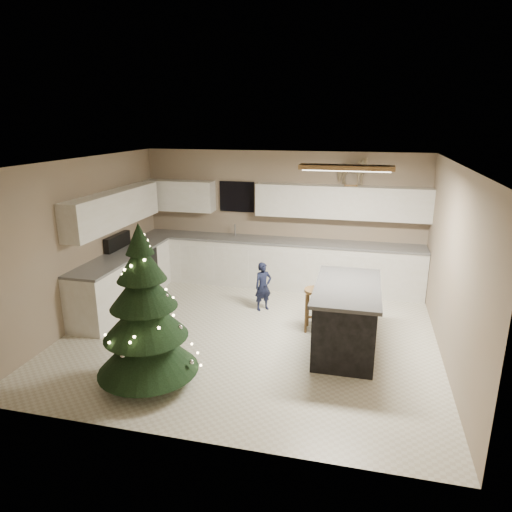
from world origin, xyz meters
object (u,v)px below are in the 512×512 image
Objects in this scene: bar_stool at (316,299)px; island at (346,317)px; rocking_horse at (352,171)px; christmas_tree at (145,321)px; toddler at (263,286)px.

island is at bearing -44.71° from bar_stool.
bar_stool is at bearing -173.50° from rocking_horse.
christmas_tree reaches higher than toddler.
bar_stool is 0.33× the size of christmas_tree.
rocking_horse reaches higher than toddler.
island is 2.78m from christmas_tree.
christmas_tree is 4.73m from rocking_horse.
christmas_tree reaches higher than island.
bar_stool is 2.72m from christmas_tree.
bar_stool is 1.14m from toddler.
christmas_tree is (-1.84, -1.98, 0.33)m from bar_stool.
toddler is (0.87, 2.57, -0.42)m from christmas_tree.
bar_stool is 2.65m from rocking_horse.
island is 2.60× the size of rocking_horse.
christmas_tree is at bearing 167.97° from rocking_horse.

